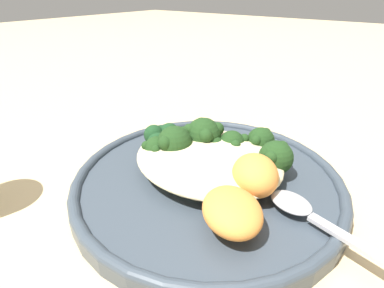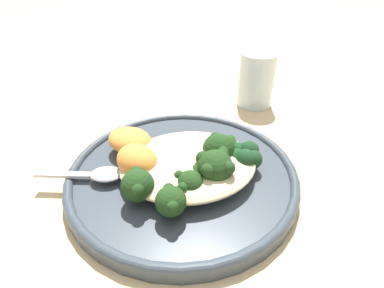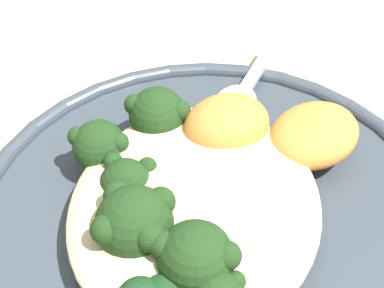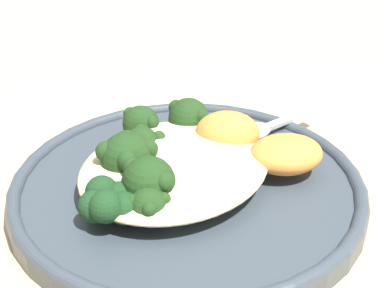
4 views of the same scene
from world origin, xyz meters
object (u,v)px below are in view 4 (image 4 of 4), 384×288
Objects in this scene: quinoa_mound at (175,167)px; sweet_potato_chunk_0 at (229,134)px; plate at (185,188)px; sweet_potato_chunk_1 at (286,154)px; broccoli_stalk_6 at (160,200)px; kale_tuft at (108,202)px; broccoli_stalk_3 at (162,165)px; spoon at (260,128)px; broccoli_stalk_2 at (161,150)px; broccoli_stalk_0 at (192,129)px; broccoli_stalk_1 at (156,136)px; broccoli_stalk_4 at (140,160)px; broccoli_stalk_5 at (155,182)px.

sweet_potato_chunk_0 is (0.06, -0.01, 0.01)m from quinoa_mound.
plate is 4.73× the size of sweet_potato_chunk_1.
broccoli_stalk_6 is 0.04m from kale_tuft.
broccoli_stalk_3 is 1.49× the size of sweet_potato_chunk_0.
kale_tuft is 0.40× the size of spoon.
broccoli_stalk_2 is 1.84× the size of sweet_potato_chunk_1.
broccoli_stalk_2 is (-0.04, 0.00, -0.00)m from broccoli_stalk_0.
sweet_potato_chunk_0 reaches higher than sweet_potato_chunk_1.
broccoli_stalk_1 is at bearing 67.80° from plate.
broccoli_stalk_1 is 1.49× the size of broccoli_stalk_3.
spoon is at bearing -81.29° from broccoli_stalk_0.
quinoa_mound is 1.62× the size of broccoli_stalk_4.
quinoa_mound is (-0.01, 0.00, 0.02)m from plate.
broccoli_stalk_3 is at bearing 106.05° from quinoa_mound.
kale_tuft is (-0.14, 0.07, -0.00)m from sweet_potato_chunk_1.
broccoli_stalk_6 is at bearing 144.24° from broccoli_stalk_1.
broccoli_stalk_0 is (0.05, 0.03, 0.03)m from plate.
sweet_potato_chunk_0 reaches higher than plate.
broccoli_stalk_5 is 0.76× the size of spoon.
broccoli_stalk_1 is at bearing 122.92° from sweet_potato_chunk_0.
quinoa_mound reaches higher than plate.
broccoli_stalk_5 is 1.88× the size of kale_tuft.
broccoli_stalk_3 is 0.87× the size of broccoli_stalk_6.
plate is 2.96× the size of broccoli_stalk_0.
kale_tuft is at bearing -170.65° from spoon.
broccoli_stalk_6 is 0.11m from sweet_potato_chunk_0.
plate is 0.03m from broccoli_stalk_3.
broccoli_stalk_4 reaches higher than plate.
quinoa_mound is 0.11m from spoon.
broccoli_stalk_0 is 1.20× the size of broccoli_stalk_3.
broccoli_stalk_1 is 0.10m from spoon.
broccoli_stalk_0 is at bearing -153.93° from broccoli_stalk_6.
broccoli_stalk_2 is 0.06m from broccoli_stalk_5.
broccoli_stalk_1 reaches higher than quinoa_mound.
kale_tuft is at bearing 102.02° from broccoli_stalk_2.
broccoli_stalk_3 is at bearing -140.19° from broccoli_stalk_6.
plate is 2.65× the size of spoon.
plate is at bearing -160.57° from broccoli_stalk_6.
sweet_potato_chunk_1 is at bearing -114.59° from spoon.
broccoli_stalk_5 is at bearing -166.51° from spoon.
broccoli_stalk_4 is 1.67× the size of sweet_potato_chunk_1.
quinoa_mound is 0.03m from broccoli_stalk_4.
sweet_potato_chunk_0 is at bearing 97.68° from sweet_potato_chunk_1.
broccoli_stalk_3 is 0.80× the size of broccoli_stalk_4.
kale_tuft is at bearing 69.69° from broccoli_stalk_3.
broccoli_stalk_2 is at bearing 14.23° from kale_tuft.
spoon is (0.11, -0.01, -0.01)m from quinoa_mound.
broccoli_stalk_6 is at bearing 128.18° from broccoli_stalk_2.
broccoli_stalk_4 is at bearing 97.70° from broccoli_stalk_2.
plate is at bearing -6.39° from kale_tuft.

